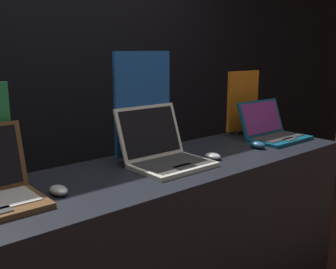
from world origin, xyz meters
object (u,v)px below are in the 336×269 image
at_px(laptop_back, 273,130).
at_px(promo_stand_back, 243,104).
at_px(laptop_middle, 164,152).
at_px(mouse_middle, 213,156).
at_px(promo_stand_middle, 143,108).
at_px(mouse_back, 258,145).
at_px(mouse_front, 59,190).

distance_m(laptop_back, promo_stand_back, 0.28).
xyz_separation_m(laptop_middle, mouse_middle, (0.25, -0.09, -0.05)).
bearing_deg(promo_stand_middle, mouse_middle, -46.09).
distance_m(mouse_middle, laptop_back, 0.63).
xyz_separation_m(mouse_middle, mouse_back, (0.36, -0.01, 0.00)).
relative_size(mouse_front, promo_stand_back, 0.23).
distance_m(mouse_front, mouse_middle, 0.82).
relative_size(mouse_front, mouse_back, 1.00).
bearing_deg(laptop_back, laptop_middle, 178.71).
relative_size(mouse_front, laptop_back, 0.25).
bearing_deg(laptop_middle, mouse_middle, -20.88).
xyz_separation_m(mouse_front, laptop_middle, (0.57, 0.05, 0.05)).
bearing_deg(laptop_middle, mouse_back, -9.48).
bearing_deg(mouse_middle, laptop_middle, 159.12).
height_order(mouse_middle, promo_stand_middle, promo_stand_middle).
distance_m(mouse_front, laptop_back, 1.45).
bearing_deg(mouse_front, mouse_middle, -2.93).
distance_m(laptop_middle, promo_stand_back, 0.91).
distance_m(mouse_front, laptop_middle, 0.58).
relative_size(laptop_middle, laptop_back, 0.95).
height_order(mouse_front, promo_stand_middle, promo_stand_middle).
bearing_deg(laptop_back, promo_stand_middle, 168.12).
bearing_deg(promo_stand_back, mouse_middle, -152.87).
bearing_deg(promo_stand_back, mouse_front, -169.17).
height_order(laptop_middle, mouse_middle, laptop_middle).
distance_m(mouse_middle, mouse_back, 0.36).
bearing_deg(laptop_back, mouse_back, -162.40).
height_order(laptop_back, promo_stand_back, promo_stand_back).
distance_m(promo_stand_middle, laptop_back, 0.91).
xyz_separation_m(promo_stand_middle, laptop_back, (0.87, -0.18, -0.21)).
relative_size(mouse_middle, promo_stand_back, 0.22).
relative_size(laptop_middle, mouse_back, 3.84).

